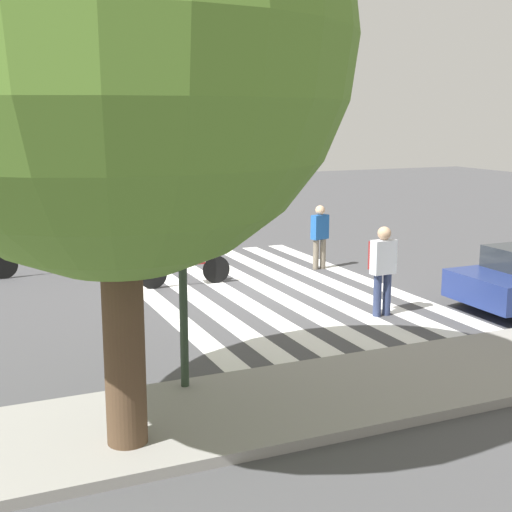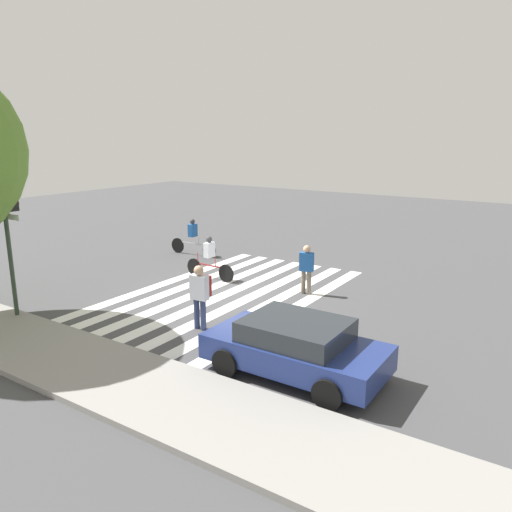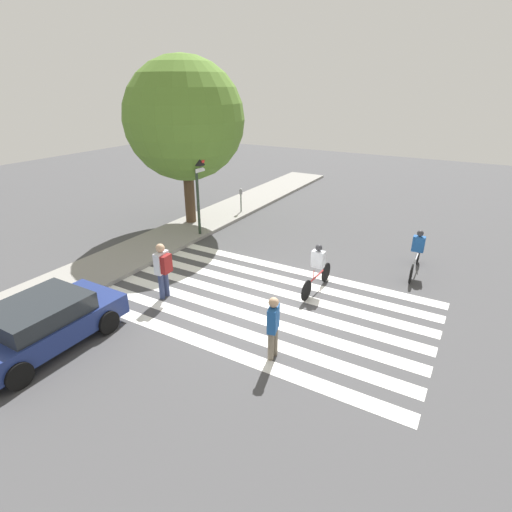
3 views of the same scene
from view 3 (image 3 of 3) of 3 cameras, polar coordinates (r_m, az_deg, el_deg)
The scene contains 11 objects.
ground_plane at distance 12.46m, azimuth 1.13°, elevation -6.71°, with size 60.00×60.00×0.00m, color #444447.
sidewalk_curb at distance 16.06m, azimuth -18.77°, elevation -0.54°, with size 36.00×2.50×0.14m.
crosswalk_stripes at distance 12.46m, azimuth 1.13°, elevation -6.69°, with size 5.66×10.00×0.01m.
traffic_light at distance 17.03m, azimuth -8.17°, elevation 11.97°, with size 0.60×0.50×4.20m.
parking_meter at distance 20.62m, azimuth -2.18°, elevation 8.67°, with size 0.15×0.15×1.36m.
street_tree at distance 18.67m, azimuth -10.19°, elevation 18.60°, with size 5.26×5.26×7.44m.
pedestrian_adult_yellow_jacket at distance 12.61m, azimuth -13.15°, elevation -1.53°, with size 0.52×0.44×1.82m.
pedestrian_child_with_backpack at distance 9.70m, azimuth 2.47°, elevation -9.75°, with size 0.50×0.32×1.68m.
cyclist_far_lane at distance 12.95m, azimuth 8.80°, elevation -1.44°, with size 2.22×0.41×1.62m.
cyclist_mid_street at distance 15.09m, azimuth 22.05°, elevation 0.71°, with size 2.46×0.41×1.63m.
car_parked_dark_suv at distance 11.59m, azimuth -28.34°, elevation -8.48°, with size 4.02×2.07×1.29m.
Camera 3 is at (-9.46, -5.17, 6.25)m, focal length 28.00 mm.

